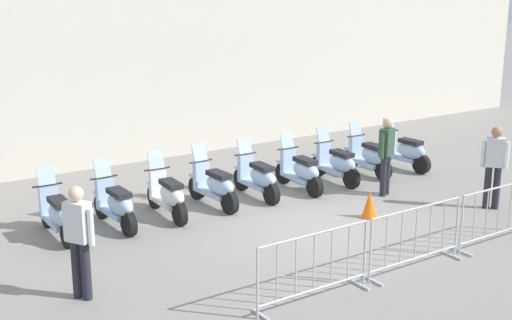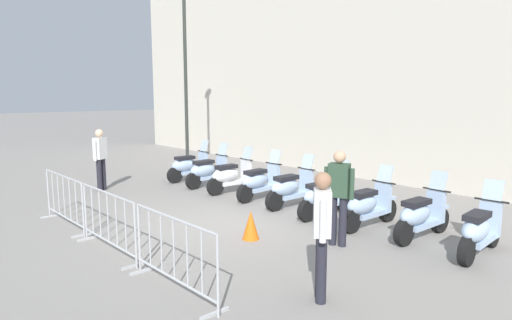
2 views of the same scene
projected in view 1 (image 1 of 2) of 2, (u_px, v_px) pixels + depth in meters
name	position (u px, v px, depth m)	size (l,w,h in m)	color
ground_plane	(318.00, 225.00, 13.08)	(120.00, 120.00, 0.00)	gray
motorcycle_0	(57.00, 214.00, 12.32)	(0.56, 1.73, 1.24)	black
motorcycle_1	(116.00, 205.00, 12.84)	(0.58, 1.73, 1.24)	black
motorcycle_2	(168.00, 196.00, 13.41)	(0.56, 1.72, 1.24)	black
motorcycle_3	(215.00, 186.00, 14.05)	(0.61, 1.72, 1.24)	black
motorcycle_4	(258.00, 178.00, 14.64)	(0.56, 1.72, 1.24)	black
motorcycle_5	(301.00, 171.00, 15.15)	(0.56, 1.72, 1.24)	black
motorcycle_6	(337.00, 164.00, 15.78)	(0.56, 1.72, 1.24)	black
motorcycle_7	(369.00, 157.00, 16.44)	(0.56, 1.72, 1.24)	black
motorcycle_8	(405.00, 152.00, 16.93)	(0.61, 1.72, 1.24)	black
barrier_segment_0	(314.00, 268.00, 9.82)	(2.01, 0.59, 1.07)	#B2B5B7
barrier_segment_1	(416.00, 239.00, 10.94)	(2.01, 0.59, 1.07)	#B2B5B7
barrier_segment_2	(498.00, 215.00, 12.07)	(2.01, 0.59, 1.07)	#B2B5B7
officer_near_row_end	(494.00, 163.00, 13.82)	(0.43, 0.41, 1.73)	#23232D
officer_mid_plaza	(386.00, 152.00, 14.71)	(0.50, 0.35, 1.73)	#23232D
officer_by_barriers	(79.00, 236.00, 9.80)	(0.39, 0.47, 1.73)	#23232D
traffic_cone	(370.00, 204.00, 13.44)	(0.32, 0.32, 0.55)	orange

